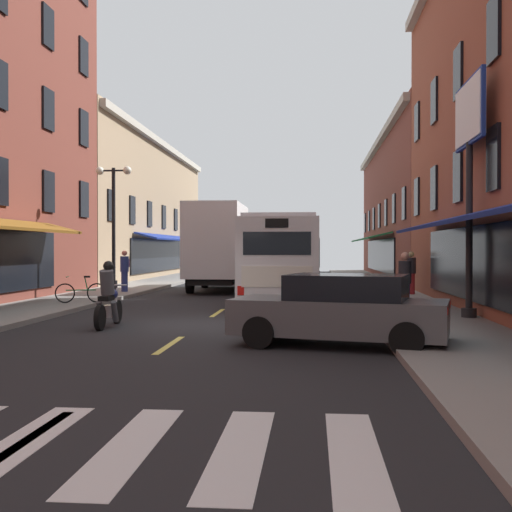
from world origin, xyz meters
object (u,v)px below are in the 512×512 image
transit_bus (286,258)px  box_truck (220,247)px  sedan_mid (341,310)px  motorcycle_rider (108,299)px  pedestrian_near (125,270)px  pedestrian_far (405,282)px  street_lamp_twin (114,224)px  billboard_sign (470,138)px  sedan_near (241,269)px  bicycle_near (81,292)px  pedestrian_rear (411,272)px

transit_bus → box_truck: box_truck is taller
sedan_mid → motorcycle_rider: bearing=155.2°
pedestrian_near → pedestrian_far: 13.42m
pedestrian_far → street_lamp_twin: bearing=-41.4°
motorcycle_rider → pedestrian_far: 8.20m
transit_bus → street_lamp_twin: 6.85m
billboard_sign → sedan_near: billboard_sign is taller
box_truck → sedan_mid: 17.19m
pedestrian_far → motorcycle_rider: bearing=7.6°
bicycle_near → pedestrian_rear: (11.80, 5.19, 0.53)m
box_truck → transit_bus: bearing=-53.7°
sedan_mid → bicycle_near: 11.56m
motorcycle_rider → street_lamp_twin: 9.20m
sedan_near → street_lamp_twin: bearing=-101.0°
motorcycle_rider → bicycle_near: motorcycle_rider is taller
transit_bus → sedan_near: bearing=102.8°
transit_bus → pedestrian_rear: transit_bus is taller
motorcycle_rider → pedestrian_rear: (9.07, 10.53, 0.32)m
sedan_near → pedestrian_rear: 16.63m
transit_bus → pedestrian_near: bearing=166.4°
sedan_near → pedestrian_far: pedestrian_far is taller
sedan_near → bicycle_near: 19.72m
box_truck → motorcycle_rider: size_ratio=3.44×
billboard_sign → pedestrian_far: bearing=148.0°
bicycle_near → pedestrian_far: (10.43, -2.53, 0.53)m
box_truck → bicycle_near: box_truck is taller
bicycle_near → street_lamp_twin: bearing=88.2°
bicycle_near → street_lamp_twin: 4.02m
sedan_mid → pedestrian_near: (-8.60, 13.60, 0.35)m
transit_bus → street_lamp_twin: (-6.68, -0.76, 1.31)m
box_truck → bicycle_near: 9.28m
billboard_sign → pedestrian_rear: billboard_sign is taller
sedan_near → pedestrian_near: 14.24m
motorcycle_rider → bicycle_near: (-2.73, 5.34, -0.21)m
transit_bus → bicycle_near: bearing=-149.8°
pedestrian_far → pedestrian_rear: 7.84m
sedan_near → pedestrian_rear: pedestrian_rear is taller
pedestrian_far → sedan_mid: bearing=57.0°
motorcycle_rider → pedestrian_far: size_ratio=1.20×
pedestrian_rear → pedestrian_far: bearing=-179.2°
billboard_sign → street_lamp_twin: bearing=150.6°
billboard_sign → transit_bus: (-5.18, 7.45, -3.29)m
bicycle_near → street_lamp_twin: size_ratio=0.33×
billboard_sign → bicycle_near: billboard_sign is taller
transit_bus → bicycle_near: transit_bus is taller
box_truck → motorcycle_rider: box_truck is taller
billboard_sign → box_truck: size_ratio=0.89×
motorcycle_rider → pedestrian_near: 11.38m
sedan_mid → pedestrian_rear: 13.58m
sedan_near → pedestrian_near: pedestrian_near is taller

